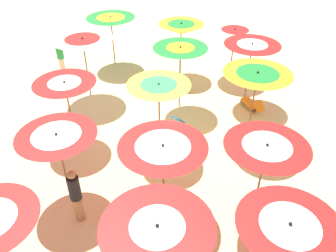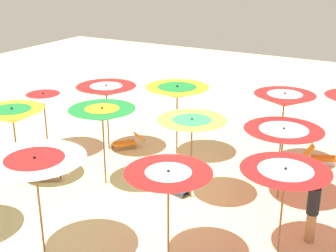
{
  "view_description": "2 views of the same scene",
  "coord_description": "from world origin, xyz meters",
  "px_view_note": "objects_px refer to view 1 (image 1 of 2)",
  "views": [
    {
      "loc": [
        -4.15,
        8.33,
        7.36
      ],
      "look_at": [
        -0.28,
        0.16,
        0.84
      ],
      "focal_mm": 37.25,
      "sensor_mm": 36.0,
      "label": 1
    },
    {
      "loc": [
        10.69,
        5.58,
        6.6
      ],
      "look_at": [
        -1.64,
        -1.31,
        1.39
      ],
      "focal_mm": 49.66,
      "sensor_mm": 36.0,
      "label": 2
    }
  ],
  "objects_px": {
    "beach_umbrella_4": "(235,33)",
    "beach_umbrella_11": "(58,141)",
    "beach_umbrella_14": "(111,22)",
    "lounger_3": "(180,79)",
    "beach_umbrella_1": "(266,153)",
    "beachgoer_1": "(60,56)",
    "beach_umbrella_8": "(180,52)",
    "beach_umbrella_0": "(288,232)",
    "beach_umbrella_2": "(257,78)",
    "lounger_0": "(251,104)",
    "beach_umbrella_12": "(66,89)",
    "beach_umbrella_13": "(83,43)",
    "beach_umbrella_5": "(157,232)",
    "beach_umbrella_9": "(181,29)",
    "beach_umbrella_3": "(252,49)",
    "beach_umbrella_6": "(163,151)",
    "lounger_2": "(169,132)",
    "beach_umbrella_7": "(159,89)",
    "beachgoer_0": "(76,195)"
  },
  "relations": [
    {
      "from": "beach_umbrella_4",
      "to": "beach_umbrella_11",
      "type": "xyz_separation_m",
      "value": [
        1.91,
        8.99,
        0.01
      ]
    },
    {
      "from": "beach_umbrella_14",
      "to": "lounger_3",
      "type": "height_order",
      "value": "beach_umbrella_14"
    },
    {
      "from": "beach_umbrella_11",
      "to": "beach_umbrella_4",
      "type": "bearing_deg",
      "value": -102.02
    },
    {
      "from": "beach_umbrella_1",
      "to": "beachgoer_1",
      "type": "xyz_separation_m",
      "value": [
        9.74,
        -4.34,
        -1.3
      ]
    },
    {
      "from": "beach_umbrella_4",
      "to": "beach_umbrella_8",
      "type": "distance_m",
      "value": 3.49
    },
    {
      "from": "beach_umbrella_0",
      "to": "beach_umbrella_11",
      "type": "height_order",
      "value": "beach_umbrella_0"
    },
    {
      "from": "beach_umbrella_2",
      "to": "lounger_0",
      "type": "xyz_separation_m",
      "value": [
        0.35,
        -1.86,
        -2.09
      ]
    },
    {
      "from": "beach_umbrella_12",
      "to": "beach_umbrella_13",
      "type": "height_order",
      "value": "beach_umbrella_13"
    },
    {
      "from": "beach_umbrella_5",
      "to": "beach_umbrella_9",
      "type": "xyz_separation_m",
      "value": [
        3.78,
        -9.72,
        -0.06
      ]
    },
    {
      "from": "beach_umbrella_9",
      "to": "lounger_0",
      "type": "height_order",
      "value": "beach_umbrella_9"
    },
    {
      "from": "beach_umbrella_2",
      "to": "beach_umbrella_3",
      "type": "relative_size",
      "value": 1.04
    },
    {
      "from": "beach_umbrella_1",
      "to": "beach_umbrella_3",
      "type": "relative_size",
      "value": 1.03
    },
    {
      "from": "beach_umbrella_6",
      "to": "lounger_2",
      "type": "xyz_separation_m",
      "value": [
        1.18,
        -2.89,
        -1.73
      ]
    },
    {
      "from": "beach_umbrella_9",
      "to": "lounger_0",
      "type": "xyz_separation_m",
      "value": [
        -3.69,
        1.57,
        -1.88
      ]
    },
    {
      "from": "beach_umbrella_5",
      "to": "lounger_3",
      "type": "relative_size",
      "value": 1.97
    },
    {
      "from": "beach_umbrella_8",
      "to": "beach_umbrella_11",
      "type": "relative_size",
      "value": 1.12
    },
    {
      "from": "beach_umbrella_11",
      "to": "beach_umbrella_9",
      "type": "bearing_deg",
      "value": -88.57
    },
    {
      "from": "lounger_2",
      "to": "beach_umbrella_4",
      "type": "bearing_deg",
      "value": -174.02
    },
    {
      "from": "beach_umbrella_1",
      "to": "beach_umbrella_4",
      "type": "distance_m",
      "value": 8.12
    },
    {
      "from": "beach_umbrella_11",
      "to": "beach_umbrella_13",
      "type": "xyz_separation_m",
      "value": [
        2.73,
        -4.8,
        0.32
      ]
    },
    {
      "from": "lounger_0",
      "to": "lounger_2",
      "type": "distance_m",
      "value": 3.65
    },
    {
      "from": "beach_umbrella_8",
      "to": "beach_umbrella_11",
      "type": "xyz_separation_m",
      "value": [
        0.87,
        5.67,
        -0.26
      ]
    },
    {
      "from": "beach_umbrella_6",
      "to": "beachgoer_1",
      "type": "height_order",
      "value": "beach_umbrella_6"
    },
    {
      "from": "beach_umbrella_3",
      "to": "beach_umbrella_8",
      "type": "bearing_deg",
      "value": 33.8
    },
    {
      "from": "beach_umbrella_3",
      "to": "lounger_0",
      "type": "bearing_deg",
      "value": 128.22
    },
    {
      "from": "beach_umbrella_7",
      "to": "beach_umbrella_13",
      "type": "relative_size",
      "value": 0.98
    },
    {
      "from": "beach_umbrella_7",
      "to": "beach_umbrella_8",
      "type": "relative_size",
      "value": 0.99
    },
    {
      "from": "lounger_2",
      "to": "beach_umbrella_8",
      "type": "bearing_deg",
      "value": -153.88
    },
    {
      "from": "beach_umbrella_2",
      "to": "beach_umbrella_6",
      "type": "distance_m",
      "value": 4.21
    },
    {
      "from": "lounger_0",
      "to": "beachgoer_0",
      "type": "height_order",
      "value": "beachgoer_0"
    },
    {
      "from": "beach_umbrella_5",
      "to": "beach_umbrella_4",
      "type": "bearing_deg",
      "value": -81.02
    },
    {
      "from": "beach_umbrella_5",
      "to": "lounger_3",
      "type": "bearing_deg",
      "value": -68.89
    },
    {
      "from": "beachgoer_0",
      "to": "beach_umbrella_13",
      "type": "bearing_deg",
      "value": -160.66
    },
    {
      "from": "beach_umbrella_8",
      "to": "beachgoer_1",
      "type": "bearing_deg",
      "value": -0.94
    },
    {
      "from": "beach_umbrella_2",
      "to": "beachgoer_1",
      "type": "xyz_separation_m",
      "value": [
        8.72,
        -0.99,
        -1.36
      ]
    },
    {
      "from": "beach_umbrella_6",
      "to": "beach_umbrella_7",
      "type": "bearing_deg",
      "value": -61.28
    },
    {
      "from": "beach_umbrella_7",
      "to": "beach_umbrella_13",
      "type": "xyz_separation_m",
      "value": [
        4.08,
        -1.82,
        0.06
      ]
    },
    {
      "from": "beachgoer_0",
      "to": "beachgoer_1",
      "type": "relative_size",
      "value": 0.94
    },
    {
      "from": "lounger_2",
      "to": "beach_umbrella_0",
      "type": "bearing_deg",
      "value": 57.03
    },
    {
      "from": "lounger_3",
      "to": "beachgoer_1",
      "type": "bearing_deg",
      "value": 73.74
    },
    {
      "from": "beach_umbrella_3",
      "to": "beachgoer_0",
      "type": "xyz_separation_m",
      "value": [
        2.3,
        7.7,
        -1.32
      ]
    },
    {
      "from": "lounger_2",
      "to": "lounger_3",
      "type": "xyz_separation_m",
      "value": [
        1.23,
        -3.68,
        -0.0
      ]
    },
    {
      "from": "beach_umbrella_0",
      "to": "beach_umbrella_8",
      "type": "distance_m",
      "value": 7.91
    },
    {
      "from": "beach_umbrella_1",
      "to": "beach_umbrella_12",
      "type": "distance_m",
      "value": 6.38
    },
    {
      "from": "beach_umbrella_13",
      "to": "beach_umbrella_14",
      "type": "bearing_deg",
      "value": -76.68
    },
    {
      "from": "beach_umbrella_1",
      "to": "beachgoer_0",
      "type": "distance_m",
      "value": 4.73
    },
    {
      "from": "beach_umbrella_11",
      "to": "beachgoer_1",
      "type": "xyz_separation_m",
      "value": [
        4.88,
        -5.76,
        -1.03
      ]
    },
    {
      "from": "beach_umbrella_1",
      "to": "beachgoer_0",
      "type": "relative_size",
      "value": 1.49
    },
    {
      "from": "lounger_0",
      "to": "beachgoer_1",
      "type": "bearing_deg",
      "value": 48.44
    },
    {
      "from": "beach_umbrella_1",
      "to": "lounger_0",
      "type": "height_order",
      "value": "beach_umbrella_1"
    }
  ]
}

